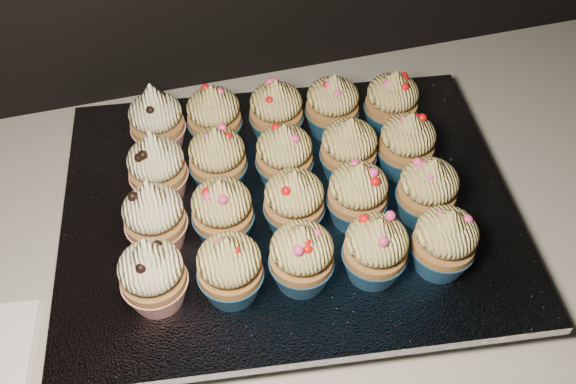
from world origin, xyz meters
name	(u,v)px	position (x,y,z in m)	size (l,w,h in m)	color
worktop	(212,274)	(0.00, 1.70, 0.88)	(2.44, 0.64, 0.04)	beige
baking_tray	(288,215)	(0.10, 1.73, 0.91)	(0.45, 0.34, 0.02)	black
foil_lining	(288,205)	(0.10, 1.73, 0.93)	(0.49, 0.38, 0.01)	silver
cupcake_0	(153,275)	(-0.06, 1.65, 0.97)	(0.06, 0.06, 0.10)	red
cupcake_1	(230,269)	(0.01, 1.64, 0.97)	(0.06, 0.06, 0.08)	navy
cupcake_2	(302,257)	(0.08, 1.63, 0.97)	(0.06, 0.06, 0.08)	navy
cupcake_3	(375,249)	(0.15, 1.62, 0.97)	(0.06, 0.06, 0.08)	navy
cupcake_4	(444,242)	(0.22, 1.61, 0.97)	(0.06, 0.06, 0.08)	navy
cupcake_5	(155,217)	(-0.05, 1.72, 0.97)	(0.06, 0.06, 0.10)	red
cupcake_6	(222,212)	(0.02, 1.71, 0.97)	(0.06, 0.06, 0.08)	navy
cupcake_7	(294,202)	(0.09, 1.70, 0.97)	(0.06, 0.06, 0.08)	navy
cupcake_8	(357,195)	(0.16, 1.69, 0.97)	(0.06, 0.06, 0.08)	navy
cupcake_9	(427,191)	(0.23, 1.68, 0.97)	(0.06, 0.06, 0.08)	navy
cupcake_10	(157,168)	(-0.03, 1.78, 0.97)	(0.06, 0.06, 0.10)	red
cupcake_11	(218,160)	(0.03, 1.78, 0.97)	(0.06, 0.06, 0.08)	navy
cupcake_12	(284,156)	(0.10, 1.77, 0.97)	(0.06, 0.06, 0.08)	navy
cupcake_13	(349,150)	(0.17, 1.76, 0.97)	(0.06, 0.06, 0.08)	navy
cupcake_14	(407,145)	(0.24, 1.75, 0.97)	(0.06, 0.06, 0.08)	navy
cupcake_15	(157,121)	(-0.03, 1.86, 0.97)	(0.06, 0.06, 0.10)	red
cupcake_16	(214,117)	(0.04, 1.85, 0.97)	(0.06, 0.06, 0.08)	navy
cupcake_17	(276,112)	(0.11, 1.84, 0.97)	(0.06, 0.06, 0.08)	navy
cupcake_18	(332,106)	(0.18, 1.83, 0.97)	(0.06, 0.06, 0.08)	navy
cupcake_19	(391,103)	(0.25, 1.82, 0.97)	(0.06, 0.06, 0.08)	navy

